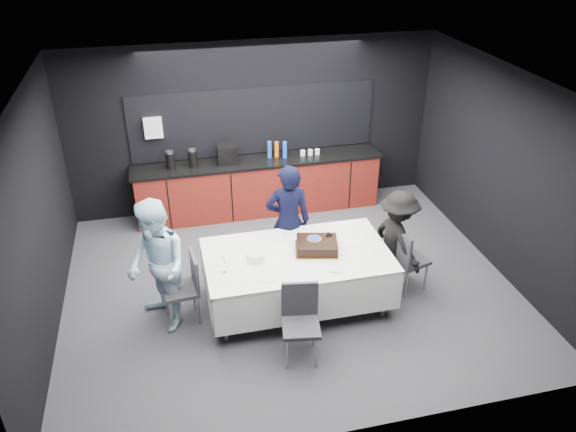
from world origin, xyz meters
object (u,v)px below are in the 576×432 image
object	(u,v)px
chair_near	(300,316)
person_left	(157,267)
chair_left	(187,283)
person_right	(397,240)
party_table	(297,263)
cake_assembly	(317,245)
person_center	(288,222)
plate_stack	(256,256)
chair_right	(405,256)
champagne_flute	(223,261)

from	to	relation	value
chair_near	person_left	size ratio (longest dim) A/B	0.54
chair_left	person_right	xyz separation A→B (m)	(2.79, 0.08, 0.17)
party_table	cake_assembly	xyz separation A→B (m)	(0.26, 0.03, 0.21)
person_right	person_center	bearing A→B (deg)	53.92
cake_assembly	person_left	world-z (taller)	person_left
plate_stack	person_center	distance (m)	0.92
cake_assembly	person_right	size ratio (longest dim) A/B	0.45
person_left	person_right	bearing A→B (deg)	67.43
chair_right	plate_stack	bearing A→B (deg)	179.42
chair_near	plate_stack	bearing A→B (deg)	111.12
plate_stack	champagne_flute	xyz separation A→B (m)	(-0.42, -0.17, 0.11)
chair_right	party_table	bearing A→B (deg)	179.12
chair_right	chair_left	bearing A→B (deg)	178.63
cake_assembly	chair_right	world-z (taller)	cake_assembly
party_table	plate_stack	world-z (taller)	plate_stack
person_right	cake_assembly	bearing A→B (deg)	82.22
cake_assembly	chair_left	distance (m)	1.68
plate_stack	chair_left	distance (m)	0.91
champagne_flute	person_left	world-z (taller)	person_left
champagne_flute	chair_near	distance (m)	1.12
plate_stack	chair_near	distance (m)	1.00
chair_left	chair_right	world-z (taller)	same
chair_left	person_right	distance (m)	2.80
chair_left	person_right	world-z (taller)	person_right
champagne_flute	chair_left	size ratio (longest dim) A/B	0.24
cake_assembly	person_left	xyz separation A→B (m)	(-1.97, -0.02, 0.01)
plate_stack	chair_left	xyz separation A→B (m)	(-0.86, 0.05, -0.30)
chair_near	person_right	xyz separation A→B (m)	(1.59, 1.02, 0.17)
cake_assembly	chair_near	xyz separation A→B (m)	(-0.45, -0.92, -0.31)
cake_assembly	plate_stack	distance (m)	0.79
party_table	person_left	xyz separation A→B (m)	(-1.71, 0.01, 0.21)
chair_left	party_table	bearing A→B (deg)	-1.90
chair_left	person_left	distance (m)	0.45
party_table	plate_stack	distance (m)	0.56
cake_assembly	chair_near	world-z (taller)	cake_assembly
plate_stack	person_left	distance (m)	1.18
champagne_flute	chair_near	bearing A→B (deg)	-43.18
cake_assembly	chair_near	distance (m)	1.07
cake_assembly	person_center	bearing A→B (deg)	107.16
chair_near	person_center	bearing A→B (deg)	81.51
chair_left	chair_right	bearing A→B (deg)	-1.37
chair_left	chair_near	distance (m)	1.53
plate_stack	person_right	xyz separation A→B (m)	(1.93, 0.13, -0.12)
party_table	person_right	distance (m)	1.41
champagne_flute	chair_right	world-z (taller)	champagne_flute
party_table	person_right	size ratio (longest dim) A/B	1.64
cake_assembly	person_left	bearing A→B (deg)	-179.49
cake_assembly	person_center	distance (m)	0.71
chair_left	person_center	distance (m)	1.62
chair_left	chair_right	size ratio (longest dim) A/B	1.00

